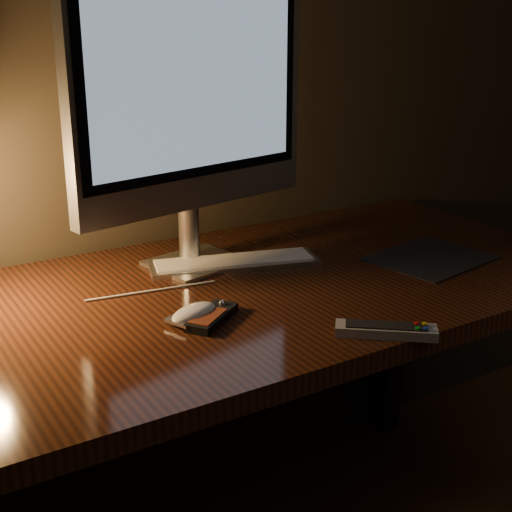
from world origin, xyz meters
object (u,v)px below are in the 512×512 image
mouse (194,315)px  media_remote (212,317)px  keyboard (234,262)px  monitor (193,99)px  desk (220,332)px  tv_remote (386,330)px

mouse → media_remote: size_ratio=0.78×
keyboard → media_remote: 0.31m
monitor → keyboard: 0.37m
keyboard → desk: bearing=-126.2°
desk → tv_remote: tv_remote is taller
keyboard → media_remote: bearing=-110.8°
keyboard → tv_remote: size_ratio=2.29×
desk → keyboard: 0.16m
mouse → media_remote: (0.03, -0.02, -0.00)m
desk → monitor: monitor is taller
desk → tv_remote: (0.11, -0.41, 0.14)m
keyboard → media_remote: size_ratio=2.81×
desk → monitor: bearing=91.6°
monitor → mouse: size_ratio=5.92×
mouse → tv_remote: 0.34m
keyboard → mouse: (-0.21, -0.22, 0.00)m
tv_remote → media_remote: bearing=176.2°
keyboard → mouse: size_ratio=3.62×
monitor → keyboard: (0.07, -0.04, -0.36)m
mouse → media_remote: media_remote is taller
desk → mouse: bearing=-130.2°
media_remote → mouse: bearing=107.0°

